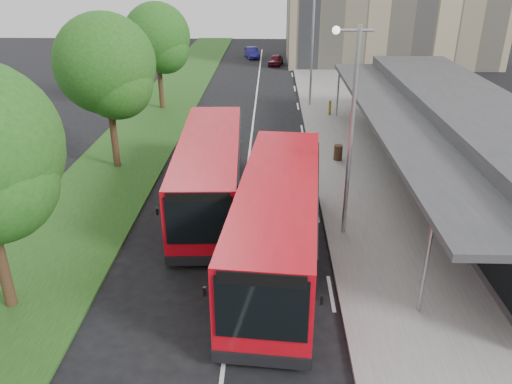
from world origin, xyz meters
TOP-DOWN VIEW (x-y plane):
  - ground at (0.00, 0.00)m, footprint 120.00×120.00m
  - pavement at (6.00, 20.00)m, footprint 5.00×80.00m
  - grass_verge at (-7.00, 20.00)m, footprint 5.00×80.00m
  - lane_centre_line at (0.00, 15.00)m, footprint 0.12×70.00m
  - kerb_dashes at (3.30, 19.00)m, footprint 0.12×56.00m
  - station_building at (10.86, 8.00)m, footprint 7.70×26.00m
  - tree_mid at (-7.01, 9.05)m, footprint 4.98×4.98m
  - tree_far at (-7.01, 21.05)m, footprint 4.77×4.77m
  - lamp_post_near at (4.12, 2.00)m, footprint 1.44×0.28m
  - lamp_post_far at (4.12, 22.00)m, footprint 1.44×0.28m
  - bus_main at (1.53, -0.02)m, footprint 3.82×11.47m
  - bus_second at (-1.45, 4.66)m, footprint 3.30×11.05m
  - litter_bin at (4.94, 10.14)m, footprint 0.57×0.57m
  - bollard at (5.41, 19.09)m, footprint 0.21×0.21m
  - car_near at (1.68, 39.16)m, footprint 1.87×3.40m
  - car_far at (-1.05, 43.64)m, footprint 2.02×3.82m

SIDE VIEW (x-z plane):
  - ground at x=0.00m, z-range 0.00..0.00m
  - kerb_dashes at x=3.30m, z-range 0.00..0.01m
  - lane_centre_line at x=0.00m, z-range 0.00..0.01m
  - grass_verge at x=-7.00m, z-range 0.00..0.10m
  - pavement at x=6.00m, z-range 0.00..0.15m
  - car_near at x=1.68m, z-range 0.00..1.09m
  - litter_bin at x=4.94m, z-range 0.15..0.99m
  - car_far at x=-1.05m, z-range 0.00..1.20m
  - bollard at x=5.41m, z-range 0.15..1.21m
  - bus_second at x=-1.45m, z-range 0.04..3.13m
  - bus_main at x=1.53m, z-range 0.04..3.23m
  - station_building at x=10.86m, z-range 0.04..4.04m
  - lamp_post_near at x=4.12m, z-range 0.72..8.72m
  - lamp_post_far at x=4.12m, z-range 0.72..8.72m
  - tree_far at x=-7.01m, z-range 1.12..8.78m
  - tree_mid at x=-7.01m, z-range 1.17..9.17m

